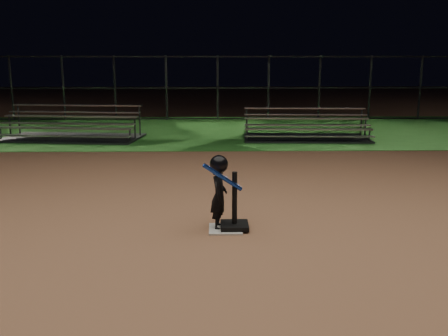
# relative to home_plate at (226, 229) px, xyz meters

# --- Properties ---
(ground) EXTENTS (80.00, 80.00, 0.00)m
(ground) POSITION_rel_home_plate_xyz_m (0.00, 0.00, -0.01)
(ground) COLOR #9A6546
(ground) RESTS_ON ground
(grass_strip) EXTENTS (60.00, 8.00, 0.01)m
(grass_strip) POSITION_rel_home_plate_xyz_m (0.00, 10.00, -0.01)
(grass_strip) COLOR #235F1E
(grass_strip) RESTS_ON ground
(home_plate) EXTENTS (0.45, 0.45, 0.02)m
(home_plate) POSITION_rel_home_plate_xyz_m (0.00, 0.00, 0.00)
(home_plate) COLOR beige
(home_plate) RESTS_ON ground
(batting_tee) EXTENTS (0.38, 0.38, 0.78)m
(batting_tee) POSITION_rel_home_plate_xyz_m (0.12, 0.03, 0.16)
(batting_tee) COLOR black
(batting_tee) RESTS_ON home_plate
(child_batter) EXTENTS (0.54, 0.50, 1.03)m
(child_batter) POSITION_rel_home_plate_xyz_m (-0.09, 0.06, 0.54)
(child_batter) COLOR black
(child_batter) RESTS_ON ground
(bleacher_left) EXTENTS (4.20, 2.40, 0.98)m
(bleacher_left) POSITION_rel_home_plate_xyz_m (-4.38, 8.12, 0.19)
(bleacher_left) COLOR #AFAFB4
(bleacher_left) RESTS_ON ground
(bleacher_right) EXTENTS (3.73, 1.96, 0.89)m
(bleacher_right) POSITION_rel_home_plate_xyz_m (2.57, 7.97, 0.17)
(bleacher_right) COLOR silver
(bleacher_right) RESTS_ON ground
(backstop_fence) EXTENTS (20.08, 0.08, 2.50)m
(backstop_fence) POSITION_rel_home_plate_xyz_m (0.00, 13.00, 1.24)
(backstop_fence) COLOR #38383D
(backstop_fence) RESTS_ON ground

